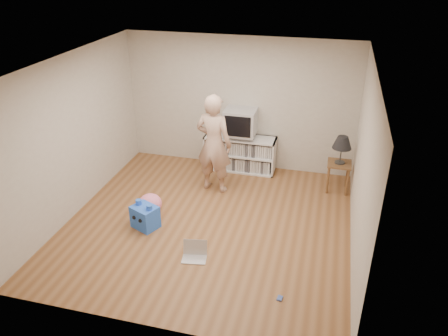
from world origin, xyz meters
The scene contains 13 objects.
ground centered at (0.00, 0.00, 0.00)m, with size 4.50×4.50×0.00m, color brown.
walls centered at (0.00, 0.00, 1.30)m, with size 4.52×4.52×2.60m.
ceiling centered at (0.00, 0.00, 2.60)m, with size 4.50×4.50×0.01m, color white.
media_unit centered at (0.07, 2.04, 0.35)m, with size 1.40×0.45×0.70m.
dvd_deck centered at (0.07, 2.02, 0.73)m, with size 0.45×0.35×0.07m, color gray.
crt_tv centered at (0.07, 2.02, 1.02)m, with size 0.60×0.53×0.50m.
side_table centered at (1.99, 1.65, 0.42)m, with size 0.42×0.42×0.55m.
table_lamp centered at (1.99, 1.65, 0.94)m, with size 0.34×0.34×0.52m.
person centered at (-0.21, 1.11, 0.91)m, with size 0.67×0.44×1.83m, color tan.
laptop centered at (0.05, -0.88, 0.07)m, with size 0.39×0.33×0.24m.
playing_cards centered at (1.37, -1.42, 0.01)m, with size 0.07×0.09×0.02m, color #415AAD.
plush_blue centered at (-0.94, -0.35, 0.19)m, with size 0.49×0.44×0.46m.
plush_pink centered at (-1.04, 0.08, 0.17)m, with size 0.39×0.39×0.33m, color pink.
Camera 1 is at (1.73, -5.68, 4.03)m, focal length 35.00 mm.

